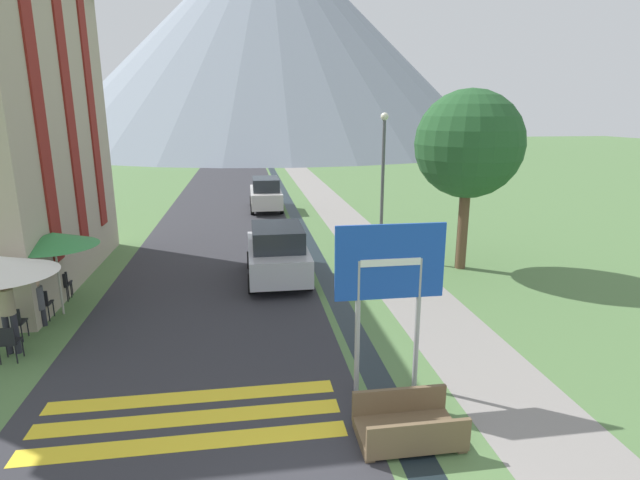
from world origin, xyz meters
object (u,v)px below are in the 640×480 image
at_px(cafe_umbrella_middle_green, 54,239).
at_px(tree_by_path, 469,145).
at_px(cafe_umbrella_front_white, 1,265).
at_px(footbridge, 408,427).
at_px(cafe_chair_middle, 42,302).
at_px(person_standing_terrace, 8,312).
at_px(cafe_chair_nearest, 8,341).
at_px(cafe_chair_far_right, 62,282).
at_px(road_sign, 390,279).
at_px(parked_car_near, 277,252).
at_px(parked_car_far, 266,194).
at_px(person_seated_far, 37,300).
at_px(cafe_chair_near_left, 14,321).
at_px(streetlamp, 383,175).
at_px(cafe_chair_far_left, 61,284).

height_order(cafe_umbrella_middle_green, tree_by_path, tree_by_path).
bearing_deg(cafe_umbrella_front_white, footbridge, -28.67).
relative_size(cafe_chair_middle, person_standing_terrace, 0.49).
relative_size(cafe_chair_nearest, cafe_chair_far_right, 1.00).
height_order(road_sign, cafe_chair_nearest, road_sign).
bearing_deg(cafe_umbrella_front_white, parked_car_near, 34.58).
relative_size(parked_car_near, cafe_umbrella_front_white, 1.77).
distance_m(cafe_chair_middle, cafe_chair_far_right, 1.62).
distance_m(parked_car_near, cafe_chair_far_right, 6.46).
xyz_separation_m(road_sign, cafe_chair_far_right, (-8.05, 6.25, -1.80)).
xyz_separation_m(road_sign, parked_car_far, (-1.50, 19.19, -1.41)).
xyz_separation_m(parked_car_far, cafe_umbrella_front_white, (-6.46, -16.43, 1.19)).
relative_size(parked_car_far, cafe_umbrella_middle_green, 1.81).
bearing_deg(road_sign, person_seated_far, 151.81).
bearing_deg(tree_by_path, cafe_umbrella_front_white, -160.19).
xyz_separation_m(footbridge, cafe_chair_nearest, (-7.82, 3.88, 0.29)).
relative_size(cafe_chair_near_left, cafe_umbrella_middle_green, 0.37).
relative_size(cafe_chair_middle, tree_by_path, 0.14).
bearing_deg(road_sign, footbridge, -92.23).
relative_size(parked_car_near, cafe_chair_near_left, 4.80).
xyz_separation_m(cafe_chair_middle, cafe_umbrella_middle_green, (0.35, 0.40, 1.59)).
xyz_separation_m(parked_car_near, person_seated_far, (-6.31, -2.83, -0.21)).
relative_size(cafe_chair_far_right, streetlamp, 0.16).
relative_size(cafe_umbrella_middle_green, tree_by_path, 0.37).
relative_size(footbridge, streetlamp, 0.32).
distance_m(parked_car_far, tree_by_path, 13.83).
height_order(parked_car_far, cafe_umbrella_front_white, cafe_umbrella_front_white).
distance_m(footbridge, cafe_chair_near_left, 9.55).
height_order(cafe_chair_far_left, cafe_umbrella_front_white, cafe_umbrella_front_white).
bearing_deg(parked_car_near, streetlamp, 25.15).
distance_m(cafe_umbrella_middle_green, tree_by_path, 12.87).
xyz_separation_m(cafe_chair_middle, tree_by_path, (12.82, 2.72, 3.79)).
distance_m(cafe_chair_nearest, cafe_umbrella_front_white, 1.65).
xyz_separation_m(footbridge, tree_by_path, (4.86, 8.92, 4.07)).
relative_size(cafe_umbrella_front_white, person_standing_terrace, 1.32).
height_order(road_sign, parked_car_near, road_sign).
relative_size(cafe_chair_near_left, cafe_chair_far_left, 1.00).
height_order(parked_car_near, parked_car_far, same).
bearing_deg(streetlamp, parked_car_near, -154.85).
distance_m(road_sign, person_standing_terrace, 8.55).
bearing_deg(cafe_umbrella_middle_green, road_sign, -33.27).
relative_size(footbridge, parked_car_near, 0.42).
bearing_deg(cafe_chair_far_right, parked_car_far, 35.94).
bearing_deg(streetlamp, cafe_chair_near_left, -152.21).
distance_m(parked_car_far, cafe_chair_far_left, 14.66).
bearing_deg(cafe_chair_far_right, cafe_chair_nearest, -114.73).
height_order(footbridge, tree_by_path, tree_by_path).
height_order(road_sign, cafe_chair_far_left, road_sign).
bearing_deg(person_seated_far, person_standing_terrace, -90.49).
bearing_deg(cafe_chair_near_left, cafe_chair_middle, 99.16).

